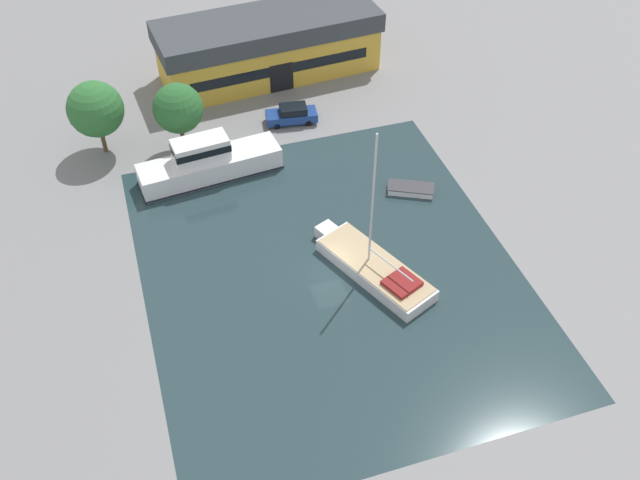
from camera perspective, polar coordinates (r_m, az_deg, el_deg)
ground_plane at (r=53.04m, az=0.80°, el=-2.53°), size 440.00×440.00×0.00m
water_canal at (r=53.03m, az=0.80°, el=-2.52°), size 27.14×32.62×0.01m
warehouse_building at (r=73.99m, az=-4.15°, el=15.25°), size 22.62×9.36×6.08m
quay_tree_near_building at (r=62.79m, az=-11.29°, el=10.28°), size 4.32×4.32×6.66m
quay_tree_by_water at (r=64.58m, az=-17.53°, el=9.95°), size 4.83×4.83×6.82m
parked_car at (r=67.41m, az=-2.27°, el=10.01°), size 4.95×2.50×1.74m
sailboat_moored at (r=52.61m, az=4.32°, el=-2.20°), size 6.80×10.90×12.26m
motor_cruiser at (r=61.24m, az=-8.95°, el=6.13°), size 12.44×4.34×3.89m
small_dinghy at (r=60.03m, az=7.27°, el=4.07°), size 4.15×3.14×0.60m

